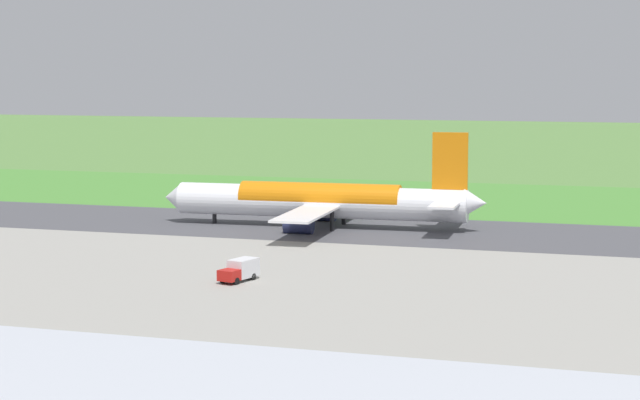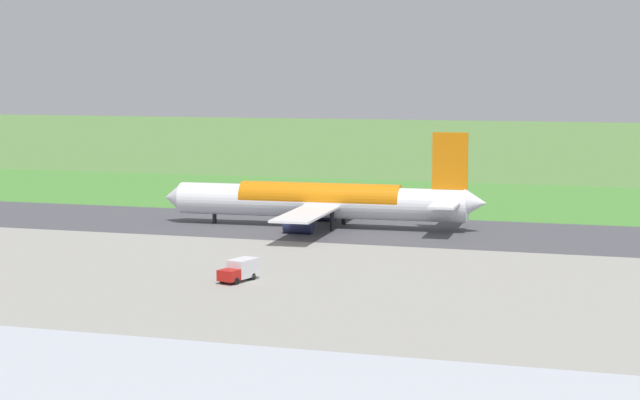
{
  "view_description": "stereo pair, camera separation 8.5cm",
  "coord_description": "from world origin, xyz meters",
  "px_view_note": "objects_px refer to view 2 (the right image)",
  "views": [
    {
      "loc": [
        -53.56,
        166.52,
        25.09
      ],
      "look_at": [
        -2.52,
        0.0,
        4.5
      ],
      "focal_mm": 60.62,
      "sensor_mm": 36.0,
      "label": 1
    },
    {
      "loc": [
        -53.64,
        166.49,
        25.09
      ],
      "look_at": [
        -2.52,
        0.0,
        4.5
      ],
      "focal_mm": 60.62,
      "sensor_mm": 36.0,
      "label": 2
    }
  ],
  "objects_px": {
    "airliner_main": "(322,201)",
    "no_stopping_sign": "(462,200)",
    "service_truck_baggage": "(240,270)",
    "traffic_cone_orange": "(426,202)"
  },
  "relations": [
    {
      "from": "no_stopping_sign",
      "to": "airliner_main",
      "type": "bearing_deg",
      "value": 63.3
    },
    {
      "from": "airliner_main",
      "to": "traffic_cone_orange",
      "type": "xyz_separation_m",
      "value": [
        -9.61,
        -37.29,
        -4.08
      ]
    },
    {
      "from": "service_truck_baggage",
      "to": "no_stopping_sign",
      "type": "height_order",
      "value": "service_truck_baggage"
    },
    {
      "from": "service_truck_baggage",
      "to": "no_stopping_sign",
      "type": "distance_m",
      "value": 81.71
    },
    {
      "from": "service_truck_baggage",
      "to": "traffic_cone_orange",
      "type": "bearing_deg",
      "value": -93.98
    },
    {
      "from": "airliner_main",
      "to": "no_stopping_sign",
      "type": "bearing_deg",
      "value": -116.7
    },
    {
      "from": "no_stopping_sign",
      "to": "traffic_cone_orange",
      "type": "bearing_deg",
      "value": -23.77
    },
    {
      "from": "service_truck_baggage",
      "to": "traffic_cone_orange",
      "type": "relative_size",
      "value": 11.24
    },
    {
      "from": "service_truck_baggage",
      "to": "traffic_cone_orange",
      "type": "distance_m",
      "value": 84.12
    },
    {
      "from": "service_truck_baggage",
      "to": "no_stopping_sign",
      "type": "xyz_separation_m",
      "value": [
        -13.32,
        -80.62,
        -0.08
      ]
    }
  ]
}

